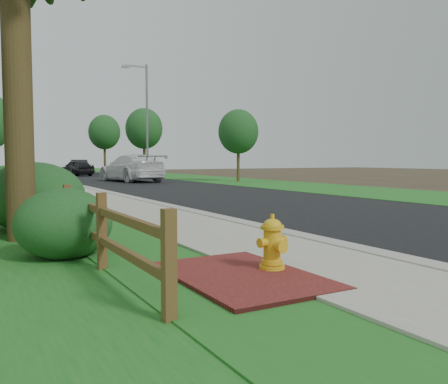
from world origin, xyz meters
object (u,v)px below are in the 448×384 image
white_suv (131,168)px  dark_car_mid (77,168)px  streetlight (145,114)px  fire_hydrant (273,244)px  ranch_fence (39,197)px

white_suv → dark_car_mid: white_suv is taller
streetlight → fire_hydrant: bearing=-107.0°
white_suv → fire_hydrant: bearing=68.4°
dark_car_mid → fire_hydrant: bearing=68.0°
ranch_fence → streetlight: bearing=65.1°
fire_hydrant → white_suv: (6.67, 26.40, 0.50)m
ranch_fence → streetlight: streetlight is taller
fire_hydrant → dark_car_mid: dark_car_mid is taller
fire_hydrant → dark_car_mid: size_ratio=0.17×
ranch_fence → streetlight: size_ratio=1.78×
fire_hydrant → ranch_fence: bearing=104.5°
white_suv → streetlight: size_ratio=0.67×
white_suv → streetlight: (3.55, 7.05, 4.44)m
ranch_fence → fire_hydrant: 7.60m
ranch_fence → dark_car_mid: (7.64, 32.06, 0.13)m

